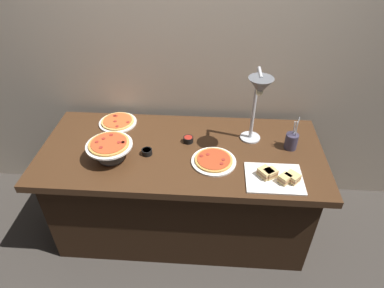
{
  "coord_description": "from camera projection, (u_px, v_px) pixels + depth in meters",
  "views": [
    {
      "loc": [
        0.19,
        -1.76,
        2.15
      ],
      "look_at": [
        0.07,
        0.0,
        0.81
      ],
      "focal_mm": 31.27,
      "sensor_mm": 36.0,
      "label": 1
    }
  ],
  "objects": [
    {
      "name": "sauce_cup_near",
      "position": [
        188.0,
        139.0,
        2.3
      ],
      "size": [
        0.07,
        0.07,
        0.04
      ],
      "color": "black",
      "rests_on": "buffet_table"
    },
    {
      "name": "pizza_plate_front",
      "position": [
        118.0,
        122.0,
        2.49
      ],
      "size": [
        0.28,
        0.28,
        0.03
      ],
      "color": "white",
      "rests_on": "buffet_table"
    },
    {
      "name": "sauce_cup_far",
      "position": [
        147.0,
        152.0,
        2.19
      ],
      "size": [
        0.07,
        0.07,
        0.04
      ],
      "color": "black",
      "rests_on": "buffet_table"
    },
    {
      "name": "heat_lamp",
      "position": [
        259.0,
        93.0,
        2.0
      ],
      "size": [
        0.15,
        0.29,
        0.54
      ],
      "color": "#B7BABF",
      "rests_on": "buffet_table"
    },
    {
      "name": "utensil_holder",
      "position": [
        291.0,
        141.0,
        2.23
      ],
      "size": [
        0.08,
        0.08,
        0.23
      ],
      "color": "#383347",
      "rests_on": "buffet_table"
    },
    {
      "name": "ground_plane",
      "position": [
        183.0,
        223.0,
        2.7
      ],
      "size": [
        8.0,
        8.0,
        0.0
      ],
      "primitive_type": "plane",
      "color": "#38332D"
    },
    {
      "name": "pizza_plate_raised_stand",
      "position": [
        109.0,
        146.0,
        2.11
      ],
      "size": [
        0.29,
        0.29,
        0.13
      ],
      "color": "#595B60",
      "rests_on": "buffet_table"
    },
    {
      "name": "buffet_table",
      "position": [
        182.0,
        189.0,
        2.47
      ],
      "size": [
        1.9,
        0.84,
        0.76
      ],
      "color": "#422816",
      "rests_on": "ground_plane"
    },
    {
      "name": "sandwich_platter",
      "position": [
        276.0,
        177.0,
        2.0
      ],
      "size": [
        0.34,
        0.27,
        0.06
      ],
      "color": "white",
      "rests_on": "buffet_table"
    },
    {
      "name": "back_wall",
      "position": [
        187.0,
        58.0,
        2.38
      ],
      "size": [
        4.4,
        0.04,
        2.4
      ],
      "primitive_type": "cube",
      "color": "#B7A893",
      "rests_on": "ground_plane"
    },
    {
      "name": "pizza_plate_center",
      "position": [
        214.0,
        161.0,
        2.13
      ],
      "size": [
        0.29,
        0.29,
        0.03
      ],
      "color": "white",
      "rests_on": "buffet_table"
    }
  ]
}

